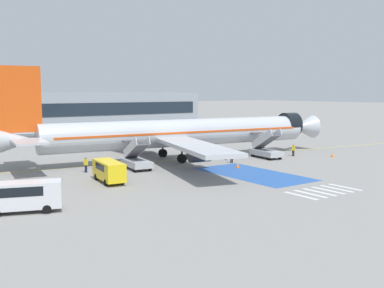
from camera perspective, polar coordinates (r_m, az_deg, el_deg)
name	(u,v)px	position (r m, az deg, el deg)	size (l,w,h in m)	color
ground_plane	(194,158)	(59.96, 0.24, -1.75)	(600.00, 600.00, 0.00)	gray
apron_leadline_yellow	(184,159)	(58.86, -1.06, -1.91)	(0.20, 80.64, 0.01)	gold
apron_stand_patch_blue	(253,174)	(48.60, 7.74, -3.79)	(6.56, 13.31, 0.01)	#2856A8
apron_walkway_bar_0	(301,196)	(39.37, 13.65, -6.39)	(0.44, 3.60, 0.01)	silver
apron_walkway_bar_1	(310,194)	(40.26, 14.78, -6.14)	(0.44, 3.60, 0.01)	silver
apron_walkway_bar_2	(319,192)	(41.16, 15.87, -5.89)	(0.44, 3.60, 0.01)	silver
apron_walkway_bar_3	(328,190)	(42.09, 16.90, -5.65)	(0.44, 3.60, 0.01)	silver
apron_walkway_bar_4	(337,189)	(43.02, 17.89, -5.42)	(0.44, 3.60, 0.01)	silver
apron_walkway_bar_5	(345,187)	(43.97, 18.84, -5.20)	(0.44, 3.60, 0.01)	silver
airliner	(178,133)	(58.10, -1.74, 1.42)	(45.89, 36.55, 11.55)	#B7BCC4
boarding_stairs_forward	(266,150)	(60.44, 9.37, -0.82)	(2.77, 5.43, 4.07)	#ADB2BA
boarding_stairs_aft	(136,161)	(51.50, -7.06, -2.09)	(2.77, 5.43, 3.91)	#ADB2BA
fuel_tanker	(78,133)	(78.27, -14.32, 1.35)	(10.71, 3.10, 3.56)	#38383D
service_van_0	(22,194)	(35.09, -20.77, -6.00)	(5.85, 3.61, 2.24)	silver
service_van_1	(109,170)	(44.39, -10.52, -3.22)	(2.40, 5.32, 2.06)	yellow
ground_crew_0	(226,153)	(57.99, 4.30, -1.09)	(0.48, 0.35, 1.69)	#191E38
ground_crew_1	(232,155)	(55.69, 5.06, -1.40)	(0.47, 0.47, 1.72)	black
ground_crew_2	(86,164)	(50.23, -13.34, -2.47)	(0.40, 0.49, 1.67)	#191E38
ground_crew_3	(293,149)	(62.83, 12.75, -0.67)	(0.38, 0.49, 1.64)	black
traffic_cone_0	(238,165)	(52.43, 5.80, -2.70)	(0.48, 0.48, 0.54)	orange
traffic_cone_1	(332,155)	(63.61, 17.41, -1.32)	(0.50, 0.50, 0.55)	orange
terminal_building	(26,112)	(109.06, -20.28, 3.87)	(87.79, 12.10, 8.51)	#89939E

